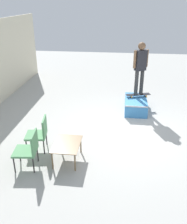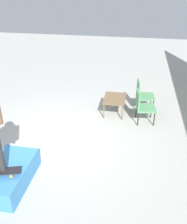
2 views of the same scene
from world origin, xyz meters
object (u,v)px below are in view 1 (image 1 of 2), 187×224
(skateboard_on_ramp, at_px, (138,95))
(patio_chair_right, at_px, (39,132))
(patio_chair_left, at_px, (29,148))
(person_skater, at_px, (140,64))
(skate_ramp_box, at_px, (136,105))
(coffee_table, at_px, (67,146))

(skateboard_on_ramp, bearing_deg, patio_chair_right, -146.57)
(patio_chair_left, distance_m, patio_chair_right, 0.76)
(person_skater, distance_m, patio_chair_right, 4.25)
(person_skater, height_order, patio_chair_right, person_skater)
(skate_ramp_box, xyz_separation_m, patio_chair_right, (-2.90, 2.57, 0.30))
(skate_ramp_box, distance_m, person_skater, 1.42)
(person_skater, bearing_deg, skate_ramp_box, -136.69)
(skate_ramp_box, distance_m, patio_chair_left, 4.48)
(skate_ramp_box, xyz_separation_m, skateboard_on_ramp, (0.25, -0.07, 0.30))
(skateboard_on_ramp, height_order, coffee_table, skateboard_on_ramp)
(skateboard_on_ramp, height_order, patio_chair_left, patio_chair_left)
(patio_chair_left, relative_size, patio_chair_right, 1.00)
(patio_chair_left, bearing_deg, patio_chair_right, 173.40)
(skate_ramp_box, bearing_deg, person_skater, -16.37)
(coffee_table, distance_m, patio_chair_left, 0.90)
(skateboard_on_ramp, distance_m, patio_chair_left, 4.71)
(skate_ramp_box, relative_size, coffee_table, 1.58)
(coffee_table, bearing_deg, patio_chair_left, 114.29)
(skateboard_on_ramp, distance_m, coffee_table, 3.98)
(skateboard_on_ramp, bearing_deg, coffee_table, -133.86)
(coffee_table, relative_size, patio_chair_right, 0.96)
(patio_chair_right, bearing_deg, patio_chair_left, -8.67)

